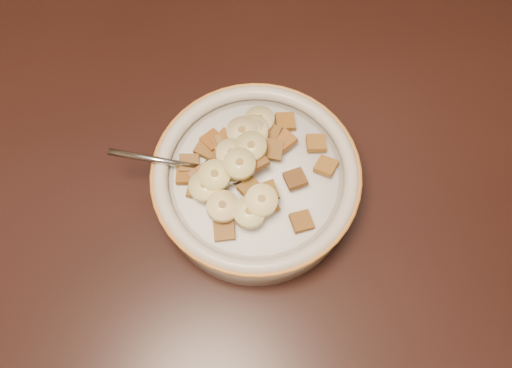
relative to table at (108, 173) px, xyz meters
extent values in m
cube|color=#422816|center=(0.00, 0.00, -0.78)|extent=(4.00, 4.50, 0.10)
cube|color=black|center=(0.00, 0.00, 0.00)|extent=(1.42, 0.93, 0.04)
cylinder|color=#B1AA9C|center=(0.16, -0.07, 0.04)|extent=(0.20, 0.20, 0.05)
cylinder|color=white|center=(0.16, -0.07, 0.07)|extent=(0.17, 0.17, 0.00)
ellipsoid|color=#A1A1A1|center=(0.13, -0.06, 0.07)|extent=(0.06, 0.05, 0.01)
cube|color=olive|center=(0.10, -0.07, 0.08)|extent=(0.03, 0.03, 0.01)
cube|color=brown|center=(0.18, -0.05, 0.09)|extent=(0.03, 0.03, 0.01)
cube|color=olive|center=(0.15, -0.09, 0.09)|extent=(0.03, 0.03, 0.01)
cube|color=brown|center=(0.17, -0.10, 0.09)|extent=(0.02, 0.02, 0.01)
cube|color=brown|center=(0.10, -0.04, 0.08)|extent=(0.02, 0.02, 0.01)
cube|color=brown|center=(0.12, -0.02, 0.08)|extent=(0.03, 0.03, 0.01)
cube|color=brown|center=(0.12, -0.03, 0.08)|extent=(0.03, 0.03, 0.01)
cube|color=brown|center=(0.16, -0.02, 0.08)|extent=(0.02, 0.02, 0.01)
cube|color=brown|center=(0.20, -0.13, 0.08)|extent=(0.02, 0.02, 0.01)
cube|color=olive|center=(0.14, -0.03, 0.08)|extent=(0.02, 0.02, 0.01)
cube|color=brown|center=(0.09, -0.06, 0.08)|extent=(0.02, 0.02, 0.01)
cube|color=#8F5C20|center=(0.23, -0.05, 0.08)|extent=(0.02, 0.02, 0.01)
cube|color=brown|center=(0.14, -0.04, 0.08)|extent=(0.03, 0.03, 0.01)
cube|color=brown|center=(0.12, -0.12, 0.08)|extent=(0.02, 0.02, 0.01)
cube|color=brown|center=(0.17, -0.03, 0.08)|extent=(0.02, 0.02, 0.01)
cube|color=brown|center=(0.17, -0.11, 0.08)|extent=(0.02, 0.02, 0.01)
cube|color=brown|center=(0.16, -0.06, 0.10)|extent=(0.03, 0.03, 0.01)
cube|color=brown|center=(0.14, -0.06, 0.09)|extent=(0.03, 0.03, 0.01)
cube|color=brown|center=(0.13, -0.04, 0.08)|extent=(0.03, 0.03, 0.01)
cube|color=brown|center=(0.20, -0.04, 0.08)|extent=(0.03, 0.03, 0.01)
cube|color=brown|center=(0.14, -0.03, 0.08)|extent=(0.03, 0.03, 0.01)
cube|color=brown|center=(0.20, -0.02, 0.08)|extent=(0.02, 0.02, 0.01)
cube|color=brown|center=(0.12, -0.08, 0.08)|extent=(0.02, 0.02, 0.01)
cube|color=brown|center=(0.23, -0.07, 0.08)|extent=(0.03, 0.03, 0.01)
cube|color=brown|center=(0.11, -0.06, 0.08)|extent=(0.02, 0.02, 0.01)
cube|color=brown|center=(0.20, -0.08, 0.08)|extent=(0.02, 0.02, 0.01)
cube|color=#95612D|center=(0.12, -0.08, 0.08)|extent=(0.03, 0.03, 0.01)
cube|color=brown|center=(0.17, -0.01, 0.07)|extent=(0.03, 0.03, 0.01)
cube|color=#996137|center=(0.11, -0.06, 0.08)|extent=(0.03, 0.03, 0.01)
cube|color=brown|center=(0.12, -0.09, 0.08)|extent=(0.02, 0.02, 0.01)
cube|color=brown|center=(0.18, -0.03, 0.08)|extent=(0.03, 0.03, 0.01)
cube|color=#975F2F|center=(0.15, -0.10, 0.09)|extent=(0.02, 0.02, 0.01)
cylinder|color=#F6D47C|center=(0.17, -0.03, 0.09)|extent=(0.03, 0.03, 0.01)
cylinder|color=#D7C770|center=(0.16, -0.05, 0.10)|extent=(0.04, 0.04, 0.01)
cylinder|color=#CDC066|center=(0.15, -0.07, 0.11)|extent=(0.04, 0.04, 0.01)
cylinder|color=#E3D083|center=(0.18, -0.01, 0.09)|extent=(0.04, 0.04, 0.01)
cylinder|color=#DDCE73|center=(0.11, -0.08, 0.09)|extent=(0.04, 0.04, 0.01)
cylinder|color=#D6C874|center=(0.12, -0.07, 0.10)|extent=(0.04, 0.04, 0.01)
cylinder|color=beige|center=(0.16, -0.03, 0.09)|extent=(0.04, 0.04, 0.01)
cylinder|color=beige|center=(0.16, -0.03, 0.10)|extent=(0.04, 0.04, 0.01)
cylinder|color=#E1CD79|center=(0.12, -0.10, 0.09)|extent=(0.04, 0.04, 0.01)
cylinder|color=#FDE195|center=(0.14, -0.05, 0.10)|extent=(0.04, 0.04, 0.01)
cylinder|color=#F7EC97|center=(0.15, -0.11, 0.09)|extent=(0.04, 0.04, 0.01)
cylinder|color=#F3DA93|center=(0.16, -0.11, 0.10)|extent=(0.04, 0.04, 0.01)
camera|label=1|loc=(0.12, -0.30, 0.60)|focal=40.00mm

